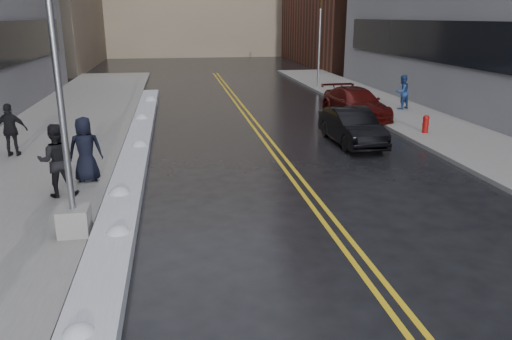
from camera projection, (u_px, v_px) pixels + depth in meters
name	position (u px, v px, depth m)	size (l,w,h in m)	color
ground	(237.00, 272.00, 9.58)	(160.00, 160.00, 0.00)	black
sidewalk_west	(45.00, 149.00, 18.10)	(5.50, 50.00, 0.15)	gray
sidewalk_east	(447.00, 134.00, 20.53)	(4.00, 50.00, 0.15)	gray
lane_line_left	(265.00, 142.00, 19.37)	(0.12, 50.00, 0.01)	gold
lane_line_right	(272.00, 142.00, 19.42)	(0.12, 50.00, 0.01)	gold
snow_ridge	(134.00, 158.00, 16.70)	(0.90, 30.00, 0.34)	silver
lamppost	(63.00, 127.00, 10.21)	(0.65, 0.65, 7.62)	gray
fire_hydrant	(426.00, 123.00, 20.23)	(0.26, 0.26, 0.73)	maroon
traffic_signal	(320.00, 37.00, 32.51)	(0.16, 0.20, 6.00)	gray
pedestrian_b	(57.00, 160.00, 12.94)	(0.94, 0.73, 1.93)	black
pedestrian_c	(85.00, 149.00, 14.16)	(0.91, 0.59, 1.87)	black
pedestrian_d	(11.00, 130.00, 16.73)	(1.05, 0.44, 1.79)	black
pedestrian_east	(402.00, 92.00, 25.32)	(0.84, 0.65, 1.73)	navy
car_black	(352.00, 127.00, 19.01)	(1.43, 4.09, 1.35)	black
car_maroon	(356.00, 103.00, 23.81)	(1.99, 4.91, 1.42)	#460D0B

